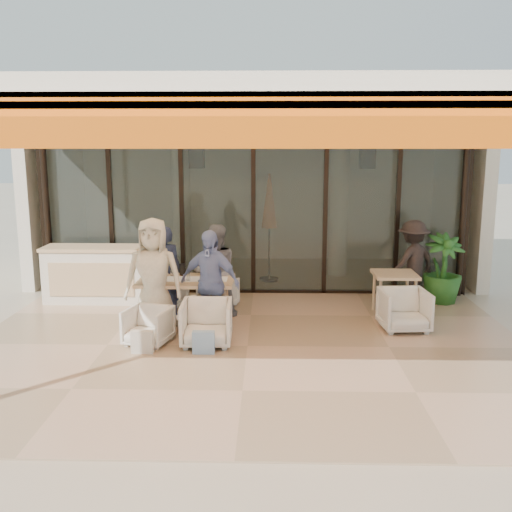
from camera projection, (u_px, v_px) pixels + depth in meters
The scene contains 21 objects.
ground at pixel (247, 348), 8.08m from camera, with size 70.00×70.00×0.00m, color #C6B293.
terrace_floor at pixel (247, 347), 8.08m from camera, with size 8.00×6.00×0.01m, color tan.
terrace_structure at pixel (246, 111), 7.20m from camera, with size 8.00×6.00×3.40m.
glass_storefront at pixel (253, 211), 10.72m from camera, with size 8.08×0.10×3.20m.
interior_block at pixel (257, 172), 12.87m from camera, with size 9.05×3.62×3.52m.
host_counter at pixel (96, 274), 10.30m from camera, with size 1.85×0.65×1.04m.
dining_table at pixel (186, 283), 9.00m from camera, with size 1.50×0.90×0.93m.
chair_far_left at pixel (171, 291), 10.01m from camera, with size 0.57×0.53×0.59m, color silver.
chair_far_right at pixel (218, 292), 9.99m from camera, with size 0.57×0.53×0.59m, color silver.
chair_near_left at pixel (148, 324), 8.15m from camera, with size 0.59×0.55×0.61m, color silver.
chair_near_right at pixel (207, 321), 8.12m from camera, with size 0.70×0.66×0.72m, color silver.
diner_navy at pixel (165, 272), 9.43m from camera, with size 0.56×0.37×1.53m, color #1B223C.
diner_grey at pixel (215, 271), 9.41m from camera, with size 0.76×0.59×1.56m, color slate.
diner_cream at pixel (154, 277), 8.53m from camera, with size 0.87×0.56×1.77m, color beige.
diner_periwinkle at pixel (210, 283), 8.52m from camera, with size 0.94×0.39×1.60m, color #738BC1.
tote_bag_cream at pixel (142, 343), 7.78m from camera, with size 0.30×0.10×0.34m, color silver.
tote_bag_blue at pixel (204, 343), 7.76m from camera, with size 0.30×0.10×0.34m, color #99BFD8.
side_table at pixel (395, 279), 9.44m from camera, with size 0.70×0.70×0.74m.
side_chair at pixel (404, 308), 8.76m from camera, with size 0.70×0.65×0.72m, color silver.
standing_woman at pixel (412, 262), 10.22m from camera, with size 0.98×0.56×1.52m, color black.
potted_palm at pixel (443, 269), 10.24m from camera, with size 0.71×0.71×1.27m, color #1E5919.
Camera 1 is at (0.31, -7.68, 2.82)m, focal length 40.00 mm.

